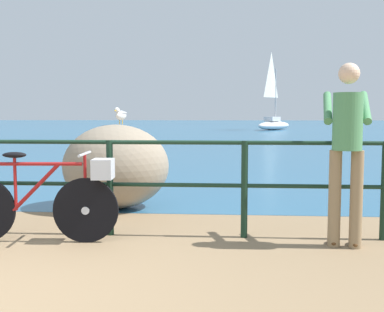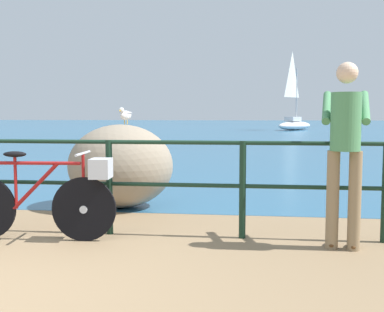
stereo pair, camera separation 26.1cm
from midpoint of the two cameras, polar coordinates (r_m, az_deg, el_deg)
ground_plane at (r=23.15m, az=1.73°, el=1.77°), size 120.00×120.00×0.10m
sea_surface at (r=51.06m, az=4.56°, el=3.64°), size 120.00×90.00×0.01m
promenade_railing at (r=5.36m, az=-15.92°, el=-2.14°), size 10.06×0.07×1.02m
bicycle at (r=5.01m, az=-15.58°, el=-4.66°), size 1.70×0.48×0.92m
person_at_railing at (r=4.75m, az=19.50°, el=1.12°), size 0.52×0.67×1.78m
breakwater_boulder_main at (r=6.61m, az=-7.49°, el=-1.21°), size 1.46×1.31×1.15m
seagull at (r=6.65m, az=-6.90°, el=5.02°), size 0.18×0.34×0.23m
sailboat at (r=38.59m, az=12.45°, el=4.12°), size 3.60×4.34×6.16m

